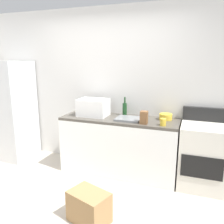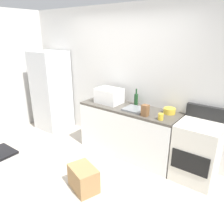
# 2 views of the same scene
# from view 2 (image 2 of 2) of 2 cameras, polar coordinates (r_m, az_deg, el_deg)

# --- Properties ---
(ground_plane) EXTENTS (6.00, 6.00, 0.00)m
(ground_plane) POSITION_cam_2_polar(r_m,az_deg,el_deg) (3.56, -11.32, -16.86)
(ground_plane) COLOR #B2A899
(wall_back) EXTENTS (5.00, 0.10, 2.60)m
(wall_back) POSITION_cam_2_polar(r_m,az_deg,el_deg) (4.10, 3.75, 8.63)
(wall_back) COLOR silver
(wall_back) RESTS_ON ground_plane
(kitchen_counter) EXTENTS (1.80, 0.60, 0.90)m
(kitchen_counter) POSITION_cam_2_polar(r_m,az_deg,el_deg) (3.94, 4.29, -4.97)
(kitchen_counter) COLOR white
(kitchen_counter) RESTS_ON ground_plane
(refrigerator) EXTENTS (0.68, 0.66, 1.76)m
(refrigerator) POSITION_cam_2_polar(r_m,az_deg,el_deg) (5.10, -15.69, 5.36)
(refrigerator) COLOR silver
(refrigerator) RESTS_ON ground_plane
(stove_oven) EXTENTS (0.60, 0.61, 1.10)m
(stove_oven) POSITION_cam_2_polar(r_m,az_deg,el_deg) (3.51, 21.51, -9.52)
(stove_oven) COLOR silver
(stove_oven) RESTS_ON ground_plane
(microwave) EXTENTS (0.46, 0.34, 0.27)m
(microwave) POSITION_cam_2_polar(r_m,az_deg,el_deg) (3.97, -0.77, 4.33)
(microwave) COLOR white
(microwave) RESTS_ON kitchen_counter
(sink_basin) EXTENTS (0.36, 0.32, 0.03)m
(sink_basin) POSITION_cam_2_polar(r_m,az_deg,el_deg) (3.64, 6.12, 0.72)
(sink_basin) COLOR slate
(sink_basin) RESTS_ON kitchen_counter
(wine_bottle) EXTENTS (0.07, 0.07, 0.30)m
(wine_bottle) POSITION_cam_2_polar(r_m,az_deg,el_deg) (3.87, 6.38, 3.40)
(wine_bottle) COLOR #193F1E
(wine_bottle) RESTS_ON kitchen_counter
(coffee_mug) EXTENTS (0.08, 0.08, 0.10)m
(coffee_mug) POSITION_cam_2_polar(r_m,az_deg,el_deg) (3.29, 12.76, -1.22)
(coffee_mug) COLOR gold
(coffee_mug) RESTS_ON kitchen_counter
(knife_block) EXTENTS (0.10, 0.10, 0.18)m
(knife_block) POSITION_cam_2_polar(r_m,az_deg,el_deg) (3.39, 8.76, 0.41)
(knife_block) COLOR brown
(knife_block) RESTS_ON kitchen_counter
(mixing_bowl) EXTENTS (0.19, 0.19, 0.09)m
(mixing_bowl) POSITION_cam_2_polar(r_m,az_deg,el_deg) (3.58, 14.94, 0.30)
(mixing_bowl) COLOR gold
(mixing_bowl) RESTS_ON kitchen_counter
(cardboard_box_large) EXTENTS (0.51, 0.43, 0.36)m
(cardboard_box_large) POSITION_cam_2_polar(r_m,az_deg,el_deg) (3.24, -7.56, -16.98)
(cardboard_box_large) COLOR #A37A4C
(cardboard_box_large) RESTS_ON ground_plane
(storage_bin) EXTENTS (0.46, 0.36, 0.38)m
(storage_bin) POSITION_cam_2_polar(r_m,az_deg,el_deg) (3.94, -27.05, -11.59)
(storage_bin) COLOR silver
(storage_bin) RESTS_ON ground_plane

